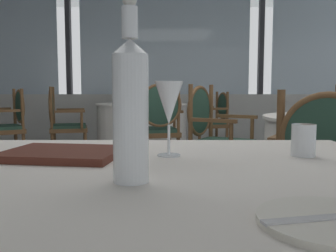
% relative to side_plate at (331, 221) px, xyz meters
% --- Properties ---
extents(ground_plane, '(14.67, 14.67, 0.00)m').
position_rel_side_plate_xyz_m(ground_plane, '(-0.28, 2.01, -0.75)').
color(ground_plane, '#4C5156').
extents(window_wall_far, '(10.96, 0.14, 2.94)m').
position_rel_side_plate_xyz_m(window_wall_far, '(-0.28, 6.25, 0.42)').
color(window_wall_far, silver).
rests_on(window_wall_far, ground_plane).
extents(side_plate, '(0.20, 0.20, 0.01)m').
position_rel_side_plate_xyz_m(side_plate, '(0.00, 0.00, 0.00)').
color(side_plate, silver).
rests_on(side_plate, foreground_table).
extents(butter_knife, '(0.21, 0.06, 0.00)m').
position_rel_side_plate_xyz_m(butter_knife, '(0.00, 0.00, 0.01)').
color(butter_knife, silver).
rests_on(butter_knife, foreground_table).
extents(water_bottle, '(0.07, 0.07, 0.37)m').
position_rel_side_plate_xyz_m(water_bottle, '(-0.30, 0.24, 0.15)').
color(water_bottle, white).
rests_on(water_bottle, foreground_table).
extents(wine_glass, '(0.08, 0.08, 0.21)m').
position_rel_side_plate_xyz_m(wine_glass, '(-0.22, 0.53, 0.14)').
color(wine_glass, white).
rests_on(wine_glass, foreground_table).
extents(water_tumbler, '(0.07, 0.07, 0.09)m').
position_rel_side_plate_xyz_m(water_tumbler, '(0.15, 0.53, 0.04)').
color(water_tumbler, white).
rests_on(water_tumbler, foreground_table).
extents(menu_book, '(0.33, 0.28, 0.02)m').
position_rel_side_plate_xyz_m(menu_book, '(-0.51, 0.51, 0.01)').
color(menu_book, '#512319').
rests_on(menu_book, foreground_table).
extents(dining_chair_0_2, '(0.64, 0.66, 0.94)m').
position_rel_side_plate_xyz_m(dining_chair_0_2, '(-2.10, 3.82, -0.19)').
color(dining_chair_0_2, brown).
rests_on(dining_chair_0_2, ground_plane).
extents(background_table_1, '(1.24, 1.24, 0.75)m').
position_rel_side_plate_xyz_m(background_table_1, '(-0.58, 4.52, -0.38)').
color(background_table_1, white).
rests_on(background_table_1, ground_plane).
extents(dining_chair_1_0, '(0.61, 0.56, 1.01)m').
position_rel_side_plate_xyz_m(dining_chair_1_0, '(-0.33, 3.50, -0.16)').
color(dining_chair_1_0, brown).
rests_on(dining_chair_1_0, ground_plane).
extents(dining_chair_1_1, '(0.56, 0.61, 0.90)m').
position_rel_side_plate_xyz_m(dining_chair_1_1, '(0.43, 4.76, -0.22)').
color(dining_chair_1_1, brown).
rests_on(dining_chair_1_1, ground_plane).
extents(dining_chair_1_2, '(0.61, 0.56, 0.96)m').
position_rel_side_plate_xyz_m(dining_chair_1_2, '(-0.83, 5.54, -0.20)').
color(dining_chair_1_2, brown).
rests_on(dining_chair_1_2, ground_plane).
extents(dining_chair_1_3, '(0.56, 0.61, 0.97)m').
position_rel_side_plate_xyz_m(dining_chair_1_3, '(-1.60, 4.27, -0.19)').
color(dining_chair_1_3, brown).
rests_on(dining_chair_1_3, ground_plane).
extents(dining_chair_2_0, '(0.63, 0.65, 0.97)m').
position_rel_side_plate_xyz_m(dining_chair_2_0, '(0.15, 2.56, -0.18)').
color(dining_chair_2_0, brown).
rests_on(dining_chair_2_0, ground_plane).
extents(dining_chair_2_1, '(0.65, 0.63, 0.93)m').
position_rel_side_plate_xyz_m(dining_chair_2_1, '(0.52, 1.18, -0.20)').
color(dining_chair_2_1, brown).
rests_on(dining_chair_2_1, ground_plane).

